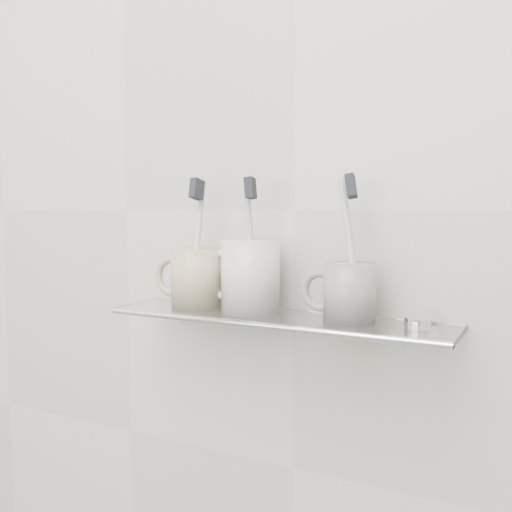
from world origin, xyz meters
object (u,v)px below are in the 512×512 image
Objects in this scene: mug_left at (197,278)px; mug_center at (251,276)px; shelf_glass at (276,318)px; mug_right at (350,292)px.

mug_center reaches higher than mug_left.
mug_left reaches higher than shelf_glass.
shelf_glass is 4.70× the size of mug_center.
mug_center is (0.09, 0.00, 0.01)m from mug_left.
mug_left is 1.14× the size of mug_right.
mug_center is (-0.04, 0.00, 0.06)m from shelf_glass.
shelf_glass is 5.53× the size of mug_left.
mug_left is 0.24m from mug_right.
shelf_glass is 0.14m from mug_left.
mug_left is 0.85× the size of mug_center.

